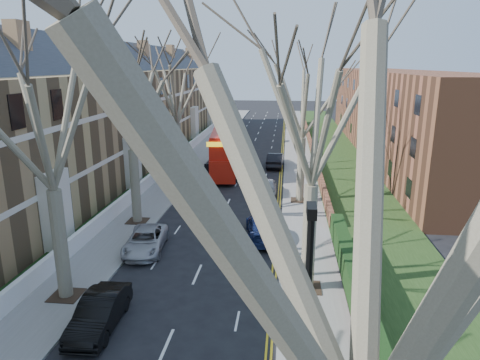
% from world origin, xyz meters
% --- Properties ---
extents(pavement_left, '(3.00, 102.00, 0.12)m').
position_xyz_m(pavement_left, '(-6.00, 39.00, 0.06)').
color(pavement_left, slate).
rests_on(pavement_left, ground).
extents(pavement_right, '(3.00, 102.00, 0.12)m').
position_xyz_m(pavement_right, '(6.00, 39.00, 0.06)').
color(pavement_right, slate).
rests_on(pavement_right, ground).
extents(terrace_left, '(9.70, 78.00, 13.60)m').
position_xyz_m(terrace_left, '(-13.65, 31.00, 5.53)').
color(terrace_left, olive).
rests_on(terrace_left, ground).
extents(flats_right, '(13.97, 54.00, 10.00)m').
position_xyz_m(flats_right, '(17.46, 43.00, 4.98)').
color(flats_right, brown).
rests_on(flats_right, ground).
extents(wall_hedge_right, '(0.70, 24.00, 1.80)m').
position_xyz_m(wall_hedge_right, '(7.70, 2.00, 1.12)').
color(wall_hedge_right, brown).
rests_on(wall_hedge_right, ground).
extents(front_wall_left, '(0.30, 78.00, 1.00)m').
position_xyz_m(front_wall_left, '(-7.65, 31.00, 0.62)').
color(front_wall_left, white).
rests_on(front_wall_left, ground).
extents(grass_verge_right, '(6.00, 102.00, 0.06)m').
position_xyz_m(grass_verge_right, '(10.50, 39.00, 0.15)').
color(grass_verge_right, '#1A3212').
rests_on(grass_verge_right, ground).
extents(tree_left_mid, '(10.50, 10.50, 14.71)m').
position_xyz_m(tree_left_mid, '(-5.70, 6.00, 9.56)').
color(tree_left_mid, '#6F664F').
rests_on(tree_left_mid, ground).
extents(tree_left_far, '(10.15, 10.15, 14.22)m').
position_xyz_m(tree_left_far, '(-5.70, 16.00, 9.24)').
color(tree_left_far, '#6F664F').
rests_on(tree_left_far, ground).
extents(tree_left_dist, '(10.50, 10.50, 14.71)m').
position_xyz_m(tree_left_dist, '(-5.70, 28.00, 9.56)').
color(tree_left_dist, '#6F664F').
rests_on(tree_left_dist, ground).
extents(tree_right_near, '(10.85, 10.85, 15.20)m').
position_xyz_m(tree_right_near, '(5.70, -6.00, 9.86)').
color(tree_right_near, '#6F664F').
rests_on(tree_right_near, ground).
extents(tree_right_mid, '(10.50, 10.50, 14.71)m').
position_xyz_m(tree_right_mid, '(5.70, 8.00, 9.56)').
color(tree_right_mid, '#6F664F').
rests_on(tree_right_mid, ground).
extents(tree_right_far, '(10.15, 10.15, 14.22)m').
position_xyz_m(tree_right_far, '(5.70, 22.00, 9.24)').
color(tree_right_far, '#6F664F').
rests_on(tree_right_far, ground).
extents(double_decker_bus, '(3.41, 10.52, 4.35)m').
position_xyz_m(double_decker_bus, '(-1.61, 30.33, 2.13)').
color(double_decker_bus, '#AD180C').
rests_on(double_decker_bus, ground).
extents(car_left_mid, '(1.66, 4.34, 1.41)m').
position_xyz_m(car_left_mid, '(-3.09, 3.92, 0.71)').
color(car_left_mid, black).
rests_on(car_left_mid, ground).
extents(car_left_far, '(2.63, 4.83, 1.29)m').
position_xyz_m(car_left_far, '(-3.64, 11.60, 0.64)').
color(car_left_far, '#A1A1A6').
rests_on(car_left_far, ground).
extents(car_right_near, '(2.59, 5.11, 1.42)m').
position_xyz_m(car_right_near, '(3.14, 14.27, 0.71)').
color(car_right_near, '#15214C').
rests_on(car_right_near, ground).
extents(car_right_mid, '(1.66, 3.85, 1.30)m').
position_xyz_m(car_right_mid, '(3.01, 24.27, 0.65)').
color(car_right_mid, '#9FA0A7').
rests_on(car_right_mid, ground).
extents(car_right_far, '(1.81, 4.72, 1.53)m').
position_xyz_m(car_right_far, '(3.37, 33.92, 0.77)').
color(car_right_far, black).
rests_on(car_right_far, ground).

